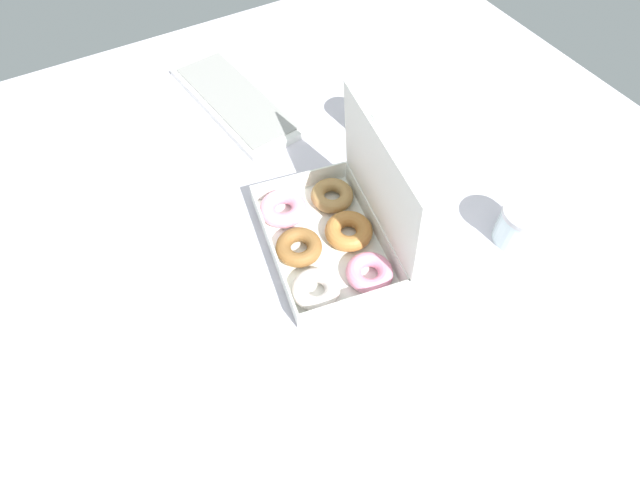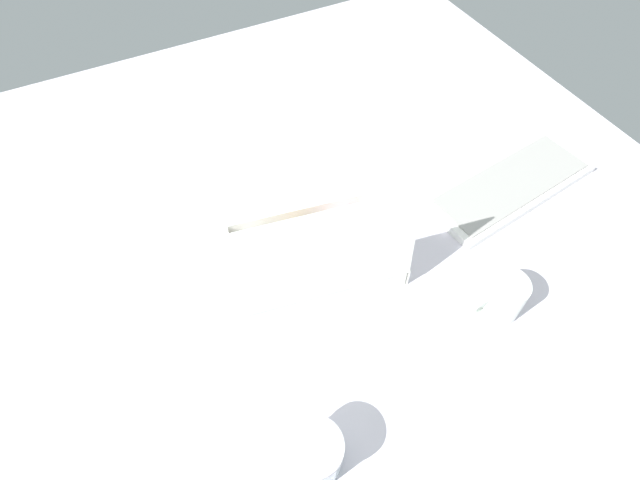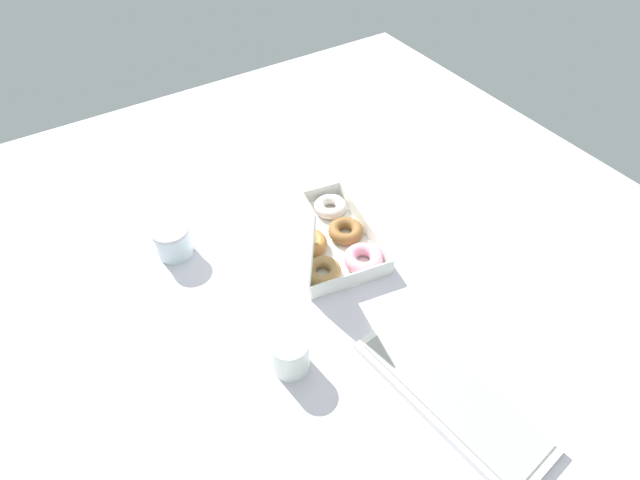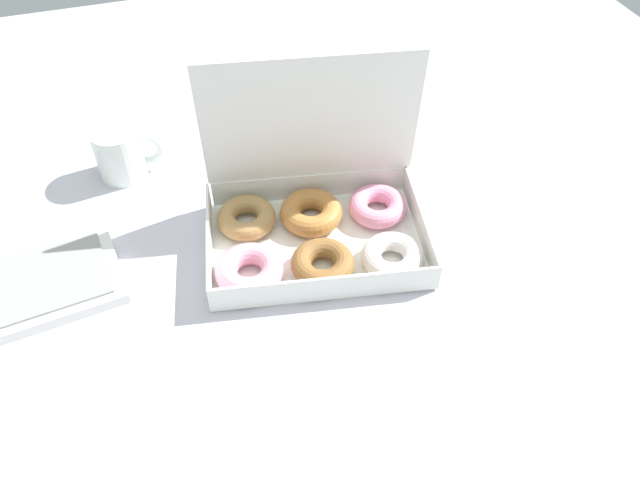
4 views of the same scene
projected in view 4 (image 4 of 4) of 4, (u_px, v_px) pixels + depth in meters
ground_plane at (330, 246)px, 95.23cm from camera, size 180.00×180.00×2.00cm
donut_box at (313, 225)px, 92.06cm from camera, size 35.14×26.89×26.37cm
coffee_mug at (122, 152)px, 102.13cm from camera, size 11.34×7.84×8.86cm
glass_jar at (352, 82)px, 116.79cm from camera, size 9.15×9.15×8.50cm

